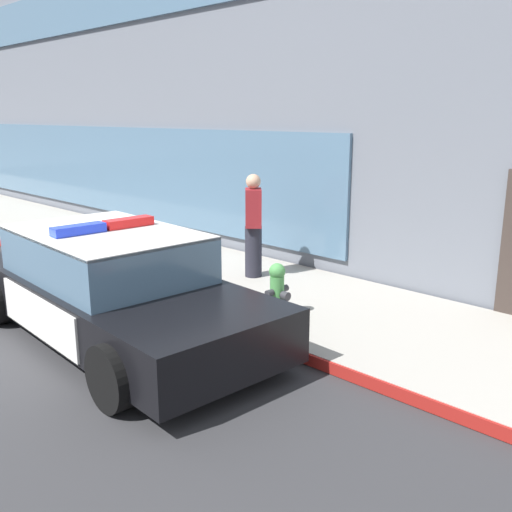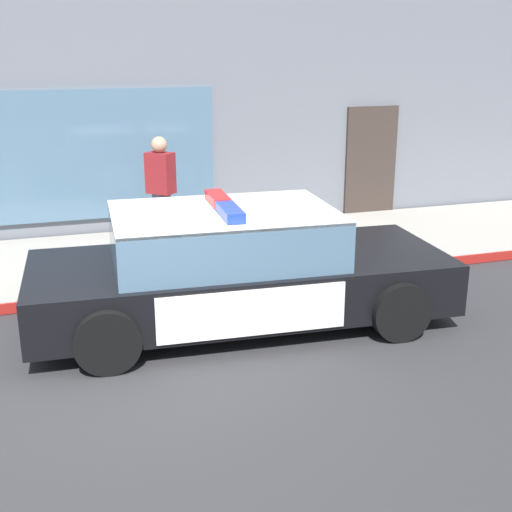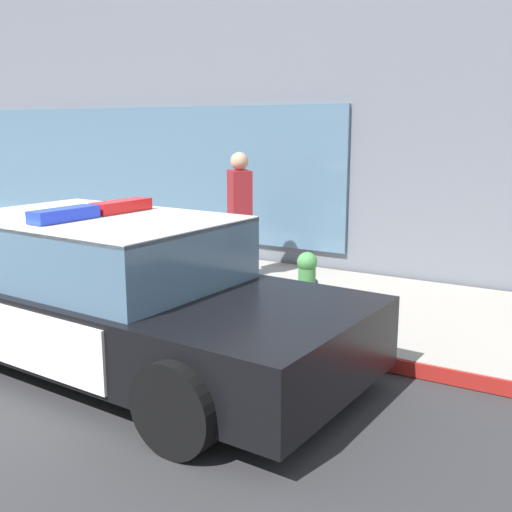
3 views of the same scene
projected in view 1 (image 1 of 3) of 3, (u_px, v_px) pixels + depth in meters
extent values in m
cube|color=#A39E93|center=(198.00, 273.00, 10.00)|extent=(48.00, 2.92, 0.15)
cube|color=maroon|center=(127.00, 291.00, 8.98)|extent=(28.80, 0.04, 0.14)
cube|color=slate|center=(313.00, 79.00, 14.96)|extent=(25.11, 9.13, 7.43)
cube|color=slate|center=(104.00, 169.00, 14.37)|extent=(15.07, 0.08, 2.10)
cube|color=black|center=(116.00, 301.00, 7.15)|extent=(4.94, 2.16, 0.60)
cube|color=silver|center=(188.00, 321.00, 6.00)|extent=(1.74, 1.95, 0.05)
cube|color=silver|center=(58.00, 263.00, 8.32)|extent=(1.45, 1.93, 0.05)
cube|color=silver|center=(175.00, 284.00, 7.85)|extent=(2.03, 0.14, 0.51)
cube|color=silver|center=(38.00, 317.00, 6.59)|extent=(2.03, 0.14, 0.51)
cube|color=yellow|center=(176.00, 284.00, 7.86)|extent=(0.22, 0.02, 0.26)
cube|color=slate|center=(106.00, 255.00, 7.15)|extent=(2.61, 1.84, 0.60)
cube|color=silver|center=(105.00, 232.00, 7.08)|extent=(2.61, 1.84, 0.04)
cube|color=red|center=(129.00, 222.00, 7.29)|extent=(0.23, 0.66, 0.11)
cube|color=blue|center=(78.00, 229.00, 6.84)|extent=(0.23, 0.66, 0.11)
cylinder|color=black|center=(257.00, 328.00, 6.67)|extent=(0.69, 0.26, 0.68)
cylinder|color=black|center=(111.00, 377.00, 5.42)|extent=(0.69, 0.26, 0.68)
cylinder|color=black|center=(121.00, 274.00, 8.96)|extent=(0.69, 0.26, 0.68)
cylinder|color=#4C994C|center=(277.00, 312.00, 7.65)|extent=(0.28, 0.28, 0.10)
cylinder|color=#4C994C|center=(277.00, 292.00, 7.59)|extent=(0.19, 0.19, 0.45)
sphere|color=#4C994C|center=(277.00, 271.00, 7.51)|extent=(0.22, 0.22, 0.22)
cylinder|color=#333338|center=(277.00, 266.00, 7.50)|extent=(0.06, 0.06, 0.05)
cylinder|color=#333338|center=(270.00, 293.00, 7.48)|extent=(0.09, 0.10, 0.09)
cylinder|color=#333338|center=(284.00, 288.00, 7.68)|extent=(0.09, 0.10, 0.09)
cylinder|color=#333338|center=(285.00, 296.00, 7.49)|extent=(0.10, 0.12, 0.12)
cylinder|color=#23232D|center=(253.00, 251.00, 9.42)|extent=(0.28, 0.28, 0.85)
cube|color=maroon|center=(253.00, 208.00, 9.24)|extent=(0.47, 0.47, 0.62)
sphere|color=tan|center=(253.00, 181.00, 9.14)|extent=(0.24, 0.24, 0.24)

